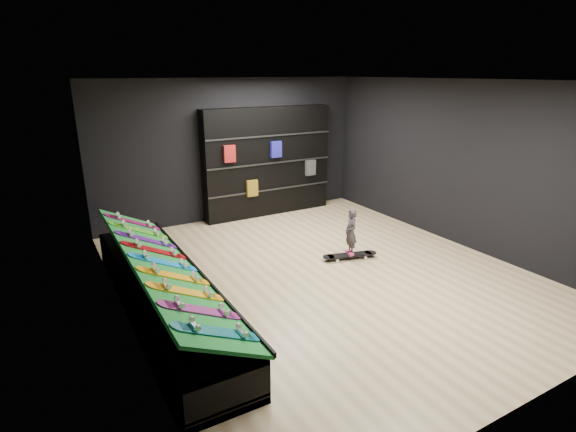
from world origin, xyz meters
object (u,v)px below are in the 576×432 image
display_rack (162,297)px  floor_skateboard (350,256)px  back_shelving (268,162)px  child (350,241)px

display_rack → floor_skateboard: 3.33m
display_rack → back_shelving: back_shelving is taller
back_shelving → floor_skateboard: (-0.00, -3.08, -1.15)m
back_shelving → floor_skateboard: 3.29m
display_rack → child: (3.31, 0.24, 0.08)m
back_shelving → floor_skateboard: back_shelving is taller
child → display_rack: bearing=-70.6°
display_rack → child: 3.32m
back_shelving → child: back_shelving is taller
back_shelving → floor_skateboard: bearing=-90.1°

